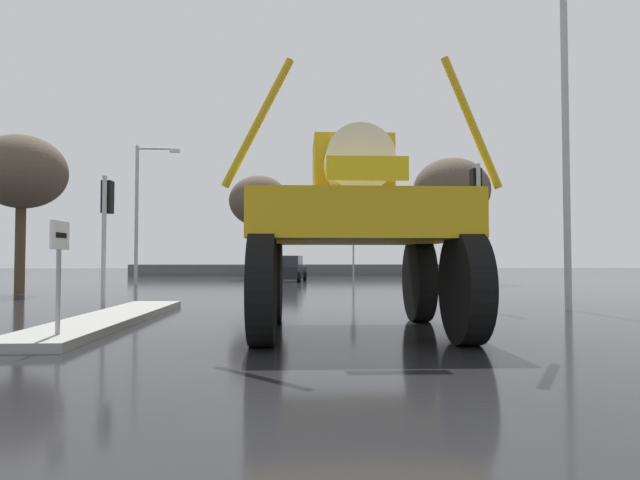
{
  "coord_description": "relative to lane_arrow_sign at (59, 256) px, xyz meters",
  "views": [
    {
      "loc": [
        -0.22,
        -2.84,
        1.3
      ],
      "look_at": [
        0.3,
        9.76,
        1.75
      ],
      "focal_mm": 30.16,
      "sensor_mm": 36.0,
      "label": 1
    }
  ],
  "objects": [
    {
      "name": "ground_plane",
      "position": [
        3.89,
        12.43,
        -1.35
      ],
      "size": [
        120.0,
        120.0,
        0.0
      ],
      "primitive_type": "plane",
      "color": "black"
    },
    {
      "name": "median_island",
      "position": [
        -0.2,
        2.86,
        -1.27
      ],
      "size": [
        1.27,
        7.48,
        0.15
      ],
      "primitive_type": "cube",
      "color": "gray",
      "rests_on": "ground"
    },
    {
      "name": "lane_arrow_sign",
      "position": [
        0.0,
        0.0,
        0.0
      ],
      "size": [
        0.07,
        0.6,
        1.74
      ],
      "color": "#99999E",
      "rests_on": "median_island"
    },
    {
      "name": "oversize_sprayer",
      "position": [
        4.68,
        1.27,
        0.58
      ],
      "size": [
        4.23,
        4.89,
        4.38
      ],
      "rotation": [
        0.0,
        0.0,
        1.57
      ],
      "color": "black",
      "rests_on": "ground"
    },
    {
      "name": "sedan_ahead",
      "position": [
        3.06,
        23.56,
        -0.63
      ],
      "size": [
        2.31,
        4.29,
        1.52
      ],
      "rotation": [
        0.0,
        0.0,
        1.43
      ],
      "color": "black",
      "rests_on": "ground"
    },
    {
      "name": "traffic_signal_near_left",
      "position": [
        -1.24,
        5.53,
        1.15
      ],
      "size": [
        0.24,
        0.54,
        3.42
      ],
      "color": "#A8AAAF",
      "rests_on": "ground"
    },
    {
      "name": "traffic_signal_near_right",
      "position": [
        8.38,
        5.52,
        1.43
      ],
      "size": [
        0.24,
        0.54,
        3.8
      ],
      "color": "#A8AAAF",
      "rests_on": "ground"
    },
    {
      "name": "traffic_signal_far_left",
      "position": [
        7.07,
        24.59,
        1.37
      ],
      "size": [
        0.24,
        0.55,
        3.72
      ],
      "color": "#A8AAAF",
      "rests_on": "ground"
    },
    {
      "name": "streetlight_near_right",
      "position": [
        10.73,
        5.11,
        3.84
      ],
      "size": [
        1.93,
        0.24,
        9.44
      ],
      "color": "#A8AAAF",
      "rests_on": "ground"
    },
    {
      "name": "streetlight_far_left",
      "position": [
        -4.45,
        19.56,
        2.73
      ],
      "size": [
        2.27,
        0.24,
        7.19
      ],
      "color": "#A8AAAF",
      "rests_on": "ground"
    },
    {
      "name": "bare_tree_left",
      "position": [
        -6.95,
        12.55,
        3.28
      ],
      "size": [
        3.32,
        3.32,
        6.08
      ],
      "color": "#473828",
      "rests_on": "ground"
    },
    {
      "name": "bare_tree_right",
      "position": [
        12.31,
        21.36,
        3.82
      ],
      "size": [
        4.28,
        4.28,
        7.01
      ],
      "color": "#473828",
      "rests_on": "ground"
    },
    {
      "name": "bare_tree_far_center",
      "position": [
        1.06,
        27.36,
        3.82
      ],
      "size": [
        3.95,
        3.95,
        6.88
      ],
      "color": "#473828",
      "rests_on": "ground"
    },
    {
      "name": "roadside_barrier",
      "position": [
        3.89,
        33.93,
        -0.9
      ],
      "size": [
        26.84,
        0.24,
        0.9
      ],
      "primitive_type": "cube",
      "color": "#59595B",
      "rests_on": "ground"
    }
  ]
}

